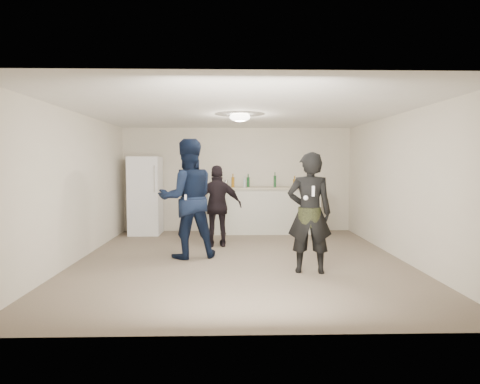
{
  "coord_description": "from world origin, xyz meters",
  "views": [
    {
      "loc": [
        -0.17,
        -6.73,
        1.64
      ],
      "look_at": [
        0.0,
        0.2,
        1.15
      ],
      "focal_mm": 30.0,
      "sensor_mm": 36.0,
      "label": 1
    }
  ],
  "objects_px": {
    "shaker": "(226,184)",
    "man": "(187,199)",
    "counter": "(263,211)",
    "spectator": "(218,206)",
    "woman": "(309,213)",
    "fridge": "(146,196)"
  },
  "relations": [
    {
      "from": "shaker",
      "to": "man",
      "type": "distance_m",
      "value": 2.49
    },
    {
      "from": "counter",
      "to": "spectator",
      "type": "bearing_deg",
      "value": -124.05
    },
    {
      "from": "woman",
      "to": "spectator",
      "type": "bearing_deg",
      "value": -47.0
    },
    {
      "from": "shaker",
      "to": "woman",
      "type": "height_order",
      "value": "woman"
    },
    {
      "from": "shaker",
      "to": "spectator",
      "type": "xyz_separation_m",
      "value": [
        -0.14,
        -1.48,
        -0.37
      ]
    },
    {
      "from": "man",
      "to": "spectator",
      "type": "relative_size",
      "value": 1.29
    },
    {
      "from": "counter",
      "to": "woman",
      "type": "xyz_separation_m",
      "value": [
        0.4,
        -3.47,
        0.38
      ]
    },
    {
      "from": "woman",
      "to": "spectator",
      "type": "relative_size",
      "value": 1.13
    },
    {
      "from": "shaker",
      "to": "man",
      "type": "bearing_deg",
      "value": -105.04
    },
    {
      "from": "shaker",
      "to": "man",
      "type": "xyz_separation_m",
      "value": [
        -0.64,
        -2.4,
        -0.14
      ]
    },
    {
      "from": "man",
      "to": "woman",
      "type": "relative_size",
      "value": 1.14
    },
    {
      "from": "woman",
      "to": "spectator",
      "type": "xyz_separation_m",
      "value": [
        -1.43,
        1.94,
        -0.1
      ]
    },
    {
      "from": "man",
      "to": "woman",
      "type": "xyz_separation_m",
      "value": [
        1.93,
        -1.03,
        -0.13
      ]
    },
    {
      "from": "shaker",
      "to": "woman",
      "type": "xyz_separation_m",
      "value": [
        1.29,
        -3.43,
        -0.27
      ]
    },
    {
      "from": "counter",
      "to": "man",
      "type": "distance_m",
      "value": 2.92
    },
    {
      "from": "fridge",
      "to": "shaker",
      "type": "height_order",
      "value": "fridge"
    },
    {
      "from": "fridge",
      "to": "man",
      "type": "height_order",
      "value": "man"
    },
    {
      "from": "fridge",
      "to": "shaker",
      "type": "distance_m",
      "value": 1.89
    },
    {
      "from": "fridge",
      "to": "spectator",
      "type": "height_order",
      "value": "fridge"
    },
    {
      "from": "fridge",
      "to": "man",
      "type": "bearing_deg",
      "value": -62.67
    },
    {
      "from": "counter",
      "to": "shaker",
      "type": "xyz_separation_m",
      "value": [
        -0.89,
        -0.04,
        0.65
      ]
    },
    {
      "from": "counter",
      "to": "fridge",
      "type": "xyz_separation_m",
      "value": [
        -2.75,
        -0.07,
        0.38
      ]
    }
  ]
}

